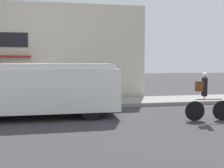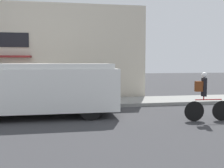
# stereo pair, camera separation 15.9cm
# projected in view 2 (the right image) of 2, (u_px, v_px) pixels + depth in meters

# --- Properties ---
(ground_plane) EXTENTS (70.00, 70.00, 0.00)m
(ground_plane) POSITION_uv_depth(u_px,v_px,m) (17.00, 111.00, 11.20)
(ground_plane) COLOR #38383A
(sidewalk) EXTENTS (28.00, 2.33, 0.16)m
(sidewalk) POSITION_uv_depth(u_px,v_px,m) (22.00, 104.00, 12.33)
(sidewalk) COLOR gray
(sidewalk) RESTS_ON ground_plane
(storefront) EXTENTS (12.92, 0.79, 5.16)m
(storefront) POSITION_uv_depth(u_px,v_px,m) (23.00, 52.00, 13.50)
(storefront) COLOR beige
(storefront) RESTS_ON ground_plane
(school_bus) EXTENTS (5.65, 2.67, 2.01)m
(school_bus) POSITION_uv_depth(u_px,v_px,m) (49.00, 89.00, 9.98)
(school_bus) COLOR white
(school_bus) RESTS_ON ground_plane
(cyclist) EXTENTS (1.73, 0.21, 1.72)m
(cyclist) POSITION_uv_depth(u_px,v_px,m) (205.00, 98.00, 9.17)
(cyclist) COLOR black
(cyclist) RESTS_ON ground_plane
(trash_bin) EXTENTS (0.53, 0.53, 0.77)m
(trash_bin) POSITION_uv_depth(u_px,v_px,m) (76.00, 92.00, 13.43)
(trash_bin) COLOR slate
(trash_bin) RESTS_ON sidewalk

